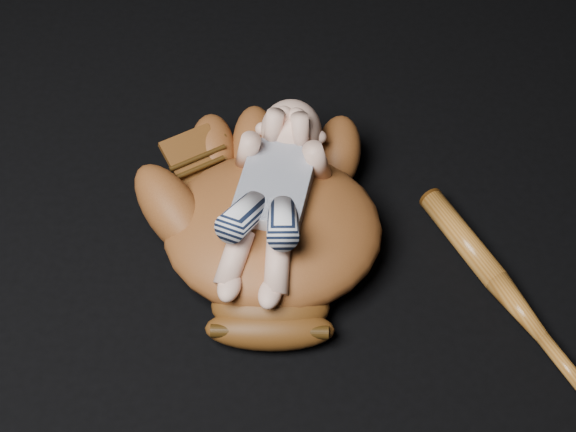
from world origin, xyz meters
The scene contains 3 objects.
baseball_glove centered at (-0.15, 0.18, 0.07)m, with size 0.39×0.44×0.14m, color brown, non-canonical shape.
newborn_baby centered at (-0.15, 0.18, 0.12)m, with size 0.16×0.34×0.14m, color #DFAA90, non-canonical shape.
baseball_bat centered at (0.18, 0.08, 0.02)m, with size 0.04×0.39×0.04m, color #A15D1F, non-canonical shape.
Camera 1 is at (-0.14, -0.62, 1.03)m, focal length 55.00 mm.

